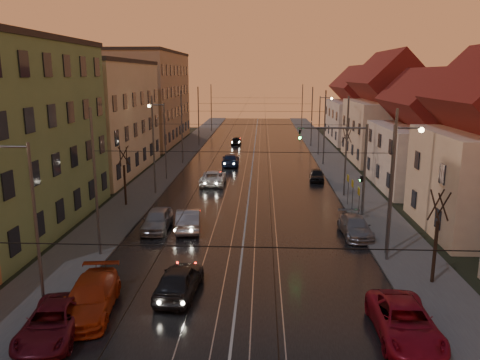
# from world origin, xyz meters

# --- Properties ---
(ground) EXTENTS (160.00, 160.00, 0.00)m
(ground) POSITION_xyz_m (0.00, 0.00, 0.00)
(ground) COLOR black
(ground) RESTS_ON ground
(road) EXTENTS (16.00, 120.00, 0.04)m
(road) POSITION_xyz_m (0.00, 40.00, 0.02)
(road) COLOR black
(road) RESTS_ON ground
(sidewalk_left) EXTENTS (4.00, 120.00, 0.15)m
(sidewalk_left) POSITION_xyz_m (-10.00, 40.00, 0.07)
(sidewalk_left) COLOR #4C4C4C
(sidewalk_left) RESTS_ON ground
(sidewalk_right) EXTENTS (4.00, 120.00, 0.15)m
(sidewalk_right) POSITION_xyz_m (10.00, 40.00, 0.07)
(sidewalk_right) COLOR #4C4C4C
(sidewalk_right) RESTS_ON ground
(tram_rail_0) EXTENTS (0.06, 120.00, 0.03)m
(tram_rail_0) POSITION_xyz_m (-2.20, 40.00, 0.06)
(tram_rail_0) COLOR gray
(tram_rail_0) RESTS_ON road
(tram_rail_1) EXTENTS (0.06, 120.00, 0.03)m
(tram_rail_1) POSITION_xyz_m (-0.77, 40.00, 0.06)
(tram_rail_1) COLOR gray
(tram_rail_1) RESTS_ON road
(tram_rail_2) EXTENTS (0.06, 120.00, 0.03)m
(tram_rail_2) POSITION_xyz_m (0.77, 40.00, 0.06)
(tram_rail_2) COLOR gray
(tram_rail_2) RESTS_ON road
(tram_rail_3) EXTENTS (0.06, 120.00, 0.03)m
(tram_rail_3) POSITION_xyz_m (2.20, 40.00, 0.06)
(tram_rail_3) COLOR gray
(tram_rail_3) RESTS_ON road
(apartment_left_2) EXTENTS (10.00, 20.00, 12.00)m
(apartment_left_2) POSITION_xyz_m (-17.50, 34.00, 6.00)
(apartment_left_2) COLOR #B9B18F
(apartment_left_2) RESTS_ON ground
(apartment_left_3) EXTENTS (10.00, 24.00, 14.00)m
(apartment_left_3) POSITION_xyz_m (-17.50, 58.00, 7.00)
(apartment_left_3) COLOR #9A8863
(apartment_left_3) RESTS_ON ground
(house_right_2) EXTENTS (9.18, 12.24, 9.20)m
(house_right_2) POSITION_xyz_m (17.00, 28.00, 4.64)
(house_right_2) COLOR beige
(house_right_2) RESTS_ON ground
(house_right_3) EXTENTS (9.18, 14.28, 11.50)m
(house_right_3) POSITION_xyz_m (17.00, 43.00, 5.80)
(house_right_3) COLOR beige
(house_right_3) RESTS_ON ground
(house_right_4) EXTENTS (9.18, 16.32, 10.00)m
(house_right_4) POSITION_xyz_m (17.00, 61.00, 5.05)
(house_right_4) COLOR beige
(house_right_4) RESTS_ON ground
(catenary_pole_l_1) EXTENTS (0.16, 0.16, 9.00)m
(catenary_pole_l_1) POSITION_xyz_m (-8.60, 9.00, 4.50)
(catenary_pole_l_1) COLOR #595B60
(catenary_pole_l_1) RESTS_ON ground
(catenary_pole_r_1) EXTENTS (0.16, 0.16, 9.00)m
(catenary_pole_r_1) POSITION_xyz_m (8.60, 9.00, 4.50)
(catenary_pole_r_1) COLOR #595B60
(catenary_pole_r_1) RESTS_ON ground
(catenary_pole_l_2) EXTENTS (0.16, 0.16, 9.00)m
(catenary_pole_l_2) POSITION_xyz_m (-8.60, 24.00, 4.50)
(catenary_pole_l_2) COLOR #595B60
(catenary_pole_l_2) RESTS_ON ground
(catenary_pole_r_2) EXTENTS (0.16, 0.16, 9.00)m
(catenary_pole_r_2) POSITION_xyz_m (8.60, 24.00, 4.50)
(catenary_pole_r_2) COLOR #595B60
(catenary_pole_r_2) RESTS_ON ground
(catenary_pole_l_3) EXTENTS (0.16, 0.16, 9.00)m
(catenary_pole_l_3) POSITION_xyz_m (-8.60, 39.00, 4.50)
(catenary_pole_l_3) COLOR #595B60
(catenary_pole_l_3) RESTS_ON ground
(catenary_pole_r_3) EXTENTS (0.16, 0.16, 9.00)m
(catenary_pole_r_3) POSITION_xyz_m (8.60, 39.00, 4.50)
(catenary_pole_r_3) COLOR #595B60
(catenary_pole_r_3) RESTS_ON ground
(catenary_pole_l_4) EXTENTS (0.16, 0.16, 9.00)m
(catenary_pole_l_4) POSITION_xyz_m (-8.60, 54.00, 4.50)
(catenary_pole_l_4) COLOR #595B60
(catenary_pole_l_4) RESTS_ON ground
(catenary_pole_r_4) EXTENTS (0.16, 0.16, 9.00)m
(catenary_pole_r_4) POSITION_xyz_m (8.60, 54.00, 4.50)
(catenary_pole_r_4) COLOR #595B60
(catenary_pole_r_4) RESTS_ON ground
(catenary_pole_l_5) EXTENTS (0.16, 0.16, 9.00)m
(catenary_pole_l_5) POSITION_xyz_m (-8.60, 72.00, 4.50)
(catenary_pole_l_5) COLOR #595B60
(catenary_pole_l_5) RESTS_ON ground
(catenary_pole_r_5) EXTENTS (0.16, 0.16, 9.00)m
(catenary_pole_r_5) POSITION_xyz_m (8.60, 72.00, 4.50)
(catenary_pole_r_5) COLOR #595B60
(catenary_pole_r_5) RESTS_ON ground
(street_lamp_0) EXTENTS (1.75, 0.32, 8.00)m
(street_lamp_0) POSITION_xyz_m (-9.10, 2.00, 4.89)
(street_lamp_0) COLOR #595B60
(street_lamp_0) RESTS_ON ground
(street_lamp_1) EXTENTS (1.75, 0.32, 8.00)m
(street_lamp_1) POSITION_xyz_m (9.10, 10.00, 4.89)
(street_lamp_1) COLOR #595B60
(street_lamp_1) RESTS_ON ground
(street_lamp_2) EXTENTS (1.75, 0.32, 8.00)m
(street_lamp_2) POSITION_xyz_m (-9.10, 30.00, 4.89)
(street_lamp_2) COLOR #595B60
(street_lamp_2) RESTS_ON ground
(street_lamp_3) EXTENTS (1.75, 0.32, 8.00)m
(street_lamp_3) POSITION_xyz_m (9.10, 46.00, 4.89)
(street_lamp_3) COLOR #595B60
(street_lamp_3) RESTS_ON ground
(traffic_light_mast) EXTENTS (5.30, 0.32, 7.20)m
(traffic_light_mast) POSITION_xyz_m (7.99, 18.00, 4.60)
(traffic_light_mast) COLOR #595B60
(traffic_light_mast) RESTS_ON ground
(bare_tree_0) EXTENTS (1.09, 1.09, 5.11)m
(bare_tree_0) POSITION_xyz_m (-10.20, 20.00, 2.49)
(bare_tree_0) COLOR black
(bare_tree_0) RESTS_ON ground
(bare_tree_1) EXTENTS (1.09, 1.09, 5.11)m
(bare_tree_1) POSITION_xyz_m (10.20, 6.00, 2.49)
(bare_tree_1) COLOR black
(bare_tree_1) RESTS_ON ground
(bare_tree_2) EXTENTS (1.09, 1.09, 5.11)m
(bare_tree_2) POSITION_xyz_m (10.40, 34.00, 2.49)
(bare_tree_2) COLOR black
(bare_tree_2) RESTS_ON ground
(driving_car_0) EXTENTS (2.19, 4.69, 1.55)m
(driving_car_0) POSITION_xyz_m (-2.90, 4.23, 0.78)
(driving_car_0) COLOR black
(driving_car_0) RESTS_ON ground
(driving_car_1) EXTENTS (2.14, 4.77, 1.52)m
(driving_car_1) POSITION_xyz_m (-4.03, 14.33, 0.76)
(driving_car_1) COLOR #97979C
(driving_car_1) RESTS_ON ground
(driving_car_2) EXTENTS (2.37, 5.09, 1.41)m
(driving_car_2) POSITION_xyz_m (-3.70, 28.32, 0.70)
(driving_car_2) COLOR white
(driving_car_2) RESTS_ON ground
(driving_car_3) EXTENTS (2.12, 4.93, 1.42)m
(driving_car_3) POSITION_xyz_m (-2.64, 38.29, 0.71)
(driving_car_3) COLOR #19284D
(driving_car_3) RESTS_ON ground
(driving_car_4) EXTENTS (1.55, 3.75, 1.27)m
(driving_car_4) POSITION_xyz_m (-2.92, 55.64, 0.64)
(driving_car_4) COLOR black
(driving_car_4) RESTS_ON ground
(parked_left_1) EXTENTS (2.77, 5.03, 1.33)m
(parked_left_1) POSITION_xyz_m (-7.52, 0.08, 0.67)
(parked_left_1) COLOR #5B0F1C
(parked_left_1) RESTS_ON ground
(parked_left_2) EXTENTS (2.77, 5.51, 1.54)m
(parked_left_2) POSITION_xyz_m (-6.68, 2.20, 0.77)
(parked_left_2) COLOR #AF3311
(parked_left_2) RESTS_ON ground
(parked_left_3) EXTENTS (1.86, 4.47, 1.51)m
(parked_left_3) POSITION_xyz_m (-6.20, 14.08, 0.76)
(parked_left_3) COLOR gray
(parked_left_3) RESTS_ON ground
(parked_right_0) EXTENTS (2.45, 5.23, 1.45)m
(parked_right_0) POSITION_xyz_m (7.21, 0.74, 0.72)
(parked_right_0) COLOR maroon
(parked_right_0) RESTS_ON ground
(parked_right_1) EXTENTS (2.03, 4.62, 1.32)m
(parked_right_1) POSITION_xyz_m (7.60, 13.52, 0.66)
(parked_right_1) COLOR gray
(parked_right_1) RESTS_ON ground
(parked_right_2) EXTENTS (1.78, 3.78, 1.25)m
(parked_right_2) POSITION_xyz_m (6.85, 30.39, 0.63)
(parked_right_2) COLOR black
(parked_right_2) RESTS_ON ground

